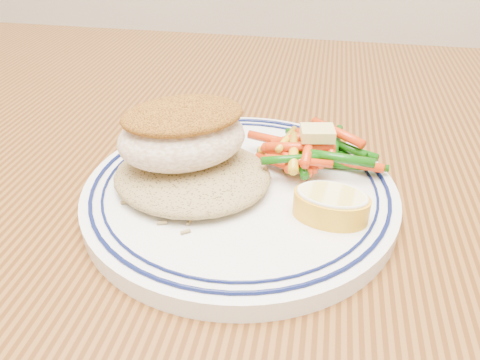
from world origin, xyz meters
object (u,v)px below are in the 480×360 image
Objects in this scene: plate at (240,191)px; lemon_wedge at (331,204)px; vegetable_pile at (311,150)px; rice_pilaf at (192,172)px; dining_table at (240,286)px; fish_fillet at (182,133)px.

lemon_wedge is (0.07, -0.03, 0.02)m from plate.
plate is 0.07m from vegetable_pile.
lemon_wedge is (0.11, -0.02, 0.00)m from rice_pilaf.
dining_table is 12.63× the size of vegetable_pile.
fish_fillet is 2.07× the size of lemon_wedge.
plate is at bearing -0.85° from fish_fillet.
dining_table is 26.07× the size of lemon_wedge.
dining_table is at bearing -140.14° from vegetable_pile.
lemon_wedge is at bearing -22.50° from dining_table.
dining_table is 0.11m from plate.
fish_fillet is 0.12m from lemon_wedge.
plate is at bearing -140.11° from vegetable_pile.
rice_pilaf is at bearing -170.23° from dining_table.
lemon_wedge is at bearing -75.94° from vegetable_pile.
rice_pilaf is 0.10m from vegetable_pile.
dining_table is at bearing 157.50° from lemon_wedge.
lemon_wedge is at bearing -22.14° from plate.
plate is at bearing 157.86° from lemon_wedge.
rice_pilaf is at bearing -150.80° from vegetable_pile.
rice_pilaf is (-0.04, -0.01, 0.12)m from dining_table.
dining_table is 0.13m from rice_pilaf.
vegetable_pile is 0.07m from lemon_wedge.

